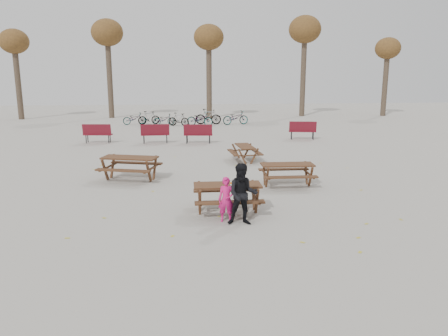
{
  "coord_description": "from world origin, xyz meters",
  "views": [
    {
      "loc": [
        -1.15,
        -11.23,
        3.72
      ],
      "look_at": [
        0.0,
        1.0,
        1.0
      ],
      "focal_mm": 35.0,
      "sensor_mm": 36.0,
      "label": 1
    }
  ],
  "objects": [
    {
      "name": "picnic_table_far",
      "position": [
        1.44,
        6.8,
        0.33
      ],
      "size": [
        1.36,
        1.64,
        0.66
      ],
      "primitive_type": null,
      "rotation": [
        0.0,
        0.0,
        1.66
      ],
      "color": "#3D1F16",
      "rests_on": "ground"
    },
    {
      "name": "main_picnic_table",
      "position": [
        0.0,
        0.0,
        0.59
      ],
      "size": [
        1.8,
        1.45,
        0.78
      ],
      "color": "#3D1F16",
      "rests_on": "ground"
    },
    {
      "name": "park_bench_row",
      "position": [
        -0.8,
        12.14,
        0.52
      ],
      "size": [
        12.78,
        1.51,
        1.03
      ],
      "color": "maroon",
      "rests_on": "ground"
    },
    {
      "name": "child",
      "position": [
        -0.1,
        -0.75,
        0.58
      ],
      "size": [
        0.45,
        0.33,
        1.15
      ],
      "primitive_type": "imported",
      "rotation": [
        0.0,
        0.0,
        -0.14
      ],
      "color": "#D61A70",
      "rests_on": "ground"
    },
    {
      "name": "picnic_table_east",
      "position": [
        2.25,
        2.59,
        0.37
      ],
      "size": [
        1.75,
        1.42,
        0.74
      ],
      "primitive_type": null,
      "rotation": [
        0.0,
        0.0,
        -0.01
      ],
      "color": "#3D1F16",
      "rests_on": "ground"
    },
    {
      "name": "picnic_table_north",
      "position": [
        -3.03,
        3.9,
        0.41
      ],
      "size": [
        2.24,
        1.98,
        0.82
      ],
      "primitive_type": null,
      "rotation": [
        0.0,
        0.0,
        -0.27
      ],
      "color": "#3D1F16",
      "rests_on": "ground"
    },
    {
      "name": "tree_row",
      "position": [
        0.9,
        25.15,
        6.19
      ],
      "size": [
        32.17,
        3.52,
        8.26
      ],
      "color": "#382B21",
      "rests_on": "ground"
    },
    {
      "name": "food_tray",
      "position": [
        0.16,
        -0.1,
        0.79
      ],
      "size": [
        0.18,
        0.11,
        0.03
      ],
      "primitive_type": "cube",
      "color": "white",
      "rests_on": "main_picnic_table"
    },
    {
      "name": "fallen_leaves",
      "position": [
        0.5,
        2.5,
        0.0
      ],
      "size": [
        11.0,
        11.0,
        0.01
      ],
      "primitive_type": null,
      "color": "gold",
      "rests_on": "ground"
    },
    {
      "name": "ground",
      "position": [
        0.0,
        0.0,
        0.0
      ],
      "size": [
        80.0,
        80.0,
        0.0
      ],
      "primitive_type": "plane",
      "color": "gray",
      "rests_on": "ground"
    },
    {
      "name": "adult",
      "position": [
        0.27,
        -1.0,
        0.77
      ],
      "size": [
        0.81,
        0.66,
        1.55
      ],
      "primitive_type": "imported",
      "rotation": [
        0.0,
        0.0,
        -0.1
      ],
      "color": "black",
      "rests_on": "ground"
    },
    {
      "name": "soda_bottle",
      "position": [
        0.09,
        -0.09,
        0.85
      ],
      "size": [
        0.07,
        0.07,
        0.17
      ],
      "color": "silver",
      "rests_on": "main_picnic_table"
    },
    {
      "name": "bicycle_row",
      "position": [
        -0.77,
        19.92,
        0.48
      ],
      "size": [
        9.1,
        2.53,
        1.1
      ],
      "color": "black",
      "rests_on": "ground"
    },
    {
      "name": "bread_roll",
      "position": [
        0.16,
        -0.1,
        0.83
      ],
      "size": [
        0.14,
        0.06,
        0.05
      ],
      "primitive_type": "ellipsoid",
      "color": "tan",
      "rests_on": "food_tray"
    }
  ]
}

